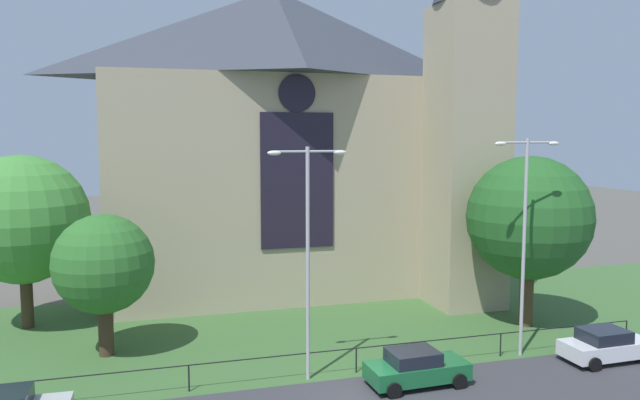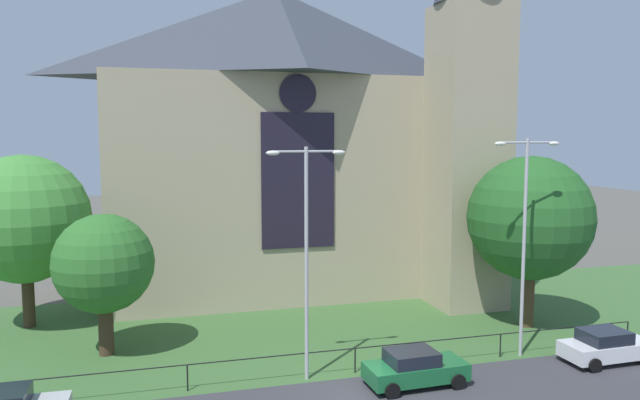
% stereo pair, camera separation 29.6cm
% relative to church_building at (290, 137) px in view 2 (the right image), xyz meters
% --- Properties ---
extents(ground, '(160.00, 160.00, 0.00)m').
position_rel_church_building_xyz_m(ground, '(-0.87, -8.46, -10.27)').
color(ground, '#56544C').
extents(grass_verge, '(120.00, 20.00, 0.01)m').
position_rel_church_building_xyz_m(grass_verge, '(-0.87, -10.46, -10.27)').
color(grass_verge, '#3D6633').
rests_on(grass_verge, ground).
extents(church_building, '(23.20, 16.20, 26.00)m').
position_rel_church_building_xyz_m(church_building, '(0.00, 0.00, 0.00)').
color(church_building, tan).
rests_on(church_building, ground).
extents(iron_railing, '(28.85, 0.07, 1.13)m').
position_rel_church_building_xyz_m(iron_railing, '(-0.77, -15.96, -9.31)').
color(iron_railing, black).
rests_on(iron_railing, ground).
extents(tree_left_near, '(4.67, 4.67, 6.74)m').
position_rel_church_building_xyz_m(tree_left_near, '(-11.41, -10.63, -5.91)').
color(tree_left_near, '#423021').
rests_on(tree_left_near, ground).
extents(tree_right_near, '(6.67, 6.67, 9.30)m').
position_rel_church_building_xyz_m(tree_right_near, '(10.40, -12.15, -4.34)').
color(tree_right_near, '#4C3823').
rests_on(tree_right_near, ground).
extents(tree_left_far, '(6.89, 6.89, 9.37)m').
position_rel_church_building_xyz_m(tree_left_far, '(-15.72, -4.97, -4.37)').
color(tree_left_far, '#423021').
rests_on(tree_left_far, ground).
extents(streetlamp_near, '(3.37, 0.26, 9.91)m').
position_rel_church_building_xyz_m(streetlamp_near, '(-2.99, -16.06, -4.13)').
color(streetlamp_near, '#B2B2B7').
rests_on(streetlamp_near, ground).
extents(streetlamp_far, '(3.37, 0.26, 10.24)m').
position_rel_church_building_xyz_m(streetlamp_far, '(7.43, -16.06, -3.95)').
color(streetlamp_far, '#B2B2B7').
rests_on(streetlamp_far, ground).
extents(parked_car_green, '(4.26, 2.15, 1.51)m').
position_rel_church_building_xyz_m(parked_car_green, '(1.17, -17.93, -9.53)').
color(parked_car_green, '#196033').
rests_on(parked_car_green, ground).
extents(parked_car_white, '(4.24, 2.09, 1.51)m').
position_rel_church_building_xyz_m(parked_car_white, '(10.76, -17.83, -9.53)').
color(parked_car_white, silver).
rests_on(parked_car_white, ground).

